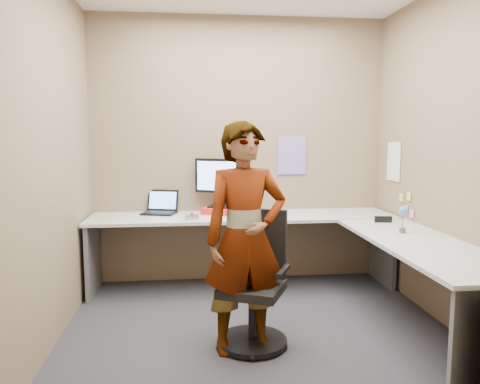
{
  "coord_description": "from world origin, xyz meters",
  "views": [
    {
      "loc": [
        -0.52,
        -3.51,
        1.52
      ],
      "look_at": [
        -0.11,
        0.25,
        1.05
      ],
      "focal_mm": 35.0,
      "sensor_mm": 36.0,
      "label": 1
    }
  ],
  "objects": [
    {
      "name": "ground",
      "position": [
        0.0,
        0.0,
        0.0
      ],
      "size": [
        3.0,
        3.0,
        0.0
      ],
      "primitive_type": "plane",
      "color": "#28282E",
      "rests_on": "ground"
    },
    {
      "name": "wall_back",
      "position": [
        0.0,
        1.3,
        1.35
      ],
      "size": [
        3.0,
        0.0,
        3.0
      ],
      "primitive_type": "plane",
      "rotation": [
        1.57,
        0.0,
        0.0
      ],
      "color": "brown",
      "rests_on": "ground"
    },
    {
      "name": "wall_right",
      "position": [
        1.5,
        0.0,
        1.35
      ],
      "size": [
        0.0,
        2.7,
        2.7
      ],
      "primitive_type": "plane",
      "rotation": [
        1.57,
        0.0,
        -1.57
      ],
      "color": "brown",
      "rests_on": "ground"
    },
    {
      "name": "wall_left",
      "position": [
        -1.5,
        0.0,
        1.35
      ],
      "size": [
        0.0,
        2.7,
        2.7
      ],
      "primitive_type": "plane",
      "rotation": [
        1.57,
        0.0,
        1.57
      ],
      "color": "brown",
      "rests_on": "ground"
    },
    {
      "name": "desk",
      "position": [
        0.44,
        0.39,
        0.59
      ],
      "size": [
        2.98,
        2.58,
        0.73
      ],
      "color": "#A2A2A2",
      "rests_on": "ground"
    },
    {
      "name": "paper_ream",
      "position": [
        -0.22,
        1.09,
        0.76
      ],
      "size": [
        0.39,
        0.35,
        0.06
      ],
      "primitive_type": "cube",
      "rotation": [
        0.0,
        0.0,
        -0.43
      ],
      "color": "red",
      "rests_on": "desk"
    },
    {
      "name": "monitor",
      "position": [
        -0.22,
        1.1,
        1.08
      ],
      "size": [
        0.48,
        0.26,
        0.48
      ],
      "rotation": [
        0.0,
        0.0,
        -0.43
      ],
      "color": "black",
      "rests_on": "paper_ream"
    },
    {
      "name": "laptop",
      "position": [
        -0.8,
        1.18,
        0.79
      ],
      "size": [
        0.38,
        0.34,
        0.23
      ],
      "rotation": [
        0.0,
        0.0,
        -0.29
      ],
      "color": "black",
      "rests_on": "desk"
    },
    {
      "name": "trackball_mouse",
      "position": [
        -0.49,
        0.79,
        0.76
      ],
      "size": [
        0.12,
        0.08,
        0.07
      ],
      "color": "#B7B7BC",
      "rests_on": "desk"
    },
    {
      "name": "origami",
      "position": [
        0.16,
        0.81,
        0.76
      ],
      "size": [
        0.1,
        0.1,
        0.06
      ],
      "primitive_type": "cone",
      "color": "white",
      "rests_on": "desk"
    },
    {
      "name": "stapler",
      "position": [
        1.22,
        0.47,
        0.76
      ],
      "size": [
        0.15,
        0.07,
        0.05
      ],
      "primitive_type": "cube",
      "rotation": [
        0.0,
        0.0,
        -0.19
      ],
      "color": "black",
      "rests_on": "desk"
    },
    {
      "name": "flower",
      "position": [
        1.18,
        0.02,
        0.87
      ],
      "size": [
        0.07,
        0.07,
        0.22
      ],
      "color": "brown",
      "rests_on": "desk"
    },
    {
      "name": "calendar_purple",
      "position": [
        0.55,
        1.29,
        1.3
      ],
      "size": [
        0.3,
        0.01,
        0.4
      ],
      "primitive_type": "cube",
      "color": "#846BB7",
      "rests_on": "wall_back"
    },
    {
      "name": "calendar_white",
      "position": [
        1.49,
        0.9,
        1.25
      ],
      "size": [
        0.01,
        0.28,
        0.38
      ],
      "primitive_type": "cube",
      "color": "white",
      "rests_on": "wall_right"
    },
    {
      "name": "sticky_note_a",
      "position": [
        1.49,
        0.55,
        0.95
      ],
      "size": [
        0.01,
        0.07,
        0.07
      ],
      "primitive_type": "cube",
      "color": "#F2E059",
      "rests_on": "wall_right"
    },
    {
      "name": "sticky_note_b",
      "position": [
        1.49,
        0.6,
        0.82
      ],
      "size": [
        0.01,
        0.07,
        0.07
      ],
      "primitive_type": "cube",
      "color": "pink",
      "rests_on": "wall_right"
    },
    {
      "name": "sticky_note_c",
      "position": [
        1.49,
        0.48,
        0.8
      ],
      "size": [
        0.01,
        0.07,
        0.07
      ],
      "primitive_type": "cube",
      "color": "pink",
      "rests_on": "wall_right"
    },
    {
      "name": "sticky_note_d",
      "position": [
        1.49,
        0.7,
        0.92
      ],
      "size": [
        0.01,
        0.07,
        0.07
      ],
      "primitive_type": "cube",
      "color": "#F2E059",
      "rests_on": "wall_right"
    },
    {
      "name": "office_chair",
      "position": [
        -0.06,
        -0.27,
        0.39
      ],
      "size": [
        0.56,
        0.56,
        0.95
      ],
      "rotation": [
        0.0,
        0.0,
        -0.44
      ],
      "color": "black",
      "rests_on": "ground"
    },
    {
      "name": "person",
      "position": [
        -0.14,
        -0.37,
        0.8
      ],
      "size": [
        0.65,
        0.49,
        1.61
      ],
      "primitive_type": "imported",
      "rotation": [
        0.0,
        0.0,
        0.19
      ],
      "color": "#999399",
      "rests_on": "ground"
    }
  ]
}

